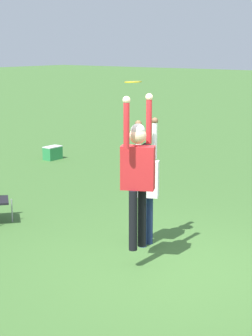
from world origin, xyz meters
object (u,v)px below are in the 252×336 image
object	(u,v)px
frisbee	(133,82)
person_jumping	(138,169)
person_defending	(146,180)
cooler_box	(53,153)

from	to	relation	value
frisbee	person_jumping	bearing A→B (deg)	-134.39
person_defending	cooler_box	xyz separation A→B (m)	(3.95, 6.01, -0.87)
person_jumping	cooler_box	size ratio (longest dim) A/B	4.36
frisbee	cooler_box	bearing A→B (deg)	54.16
person_defending	cooler_box	bearing A→B (deg)	118.96
frisbee	cooler_box	world-z (taller)	frisbee
person_jumping	cooler_box	xyz separation A→B (m)	(4.72, 6.41, -1.24)
person_jumping	frisbee	bearing A→B (deg)	-72.12
frisbee	cooler_box	xyz separation A→B (m)	(4.40, 6.08, -2.40)
person_jumping	person_defending	distance (m)	0.94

